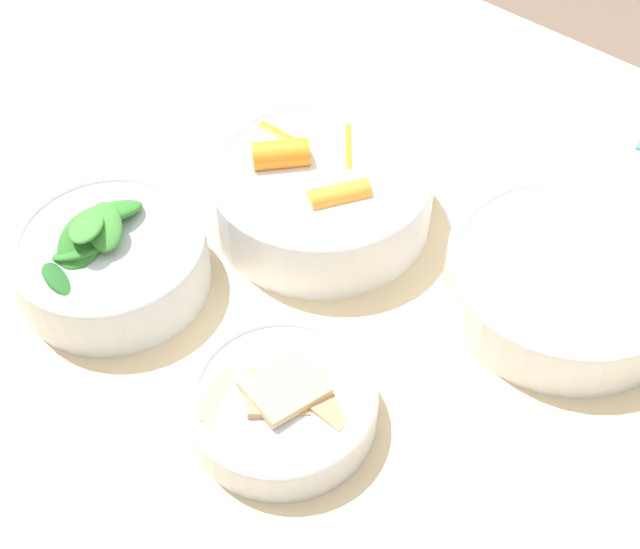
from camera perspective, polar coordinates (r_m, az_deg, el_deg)
The scene contains 5 objects.
dining_table at distance 0.80m, azimuth 3.33°, elevation -7.10°, with size 1.33×0.84×0.77m.
bowl_carrots at distance 0.75m, azimuth -0.00°, elevation 5.50°, with size 0.19×0.19×0.08m.
bowl_greens at distance 0.72m, azimuth -13.29°, elevation 1.09°, with size 0.15×0.15×0.08m.
bowl_beans_hotdog at distance 0.72m, azimuth 15.41°, elevation -0.34°, with size 0.19×0.19×0.05m.
bowl_cookies at distance 0.63m, azimuth -2.49°, elevation -8.16°, with size 0.14×0.14×0.04m.
Camera 1 is at (0.25, -0.37, 1.32)m, focal length 50.00 mm.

